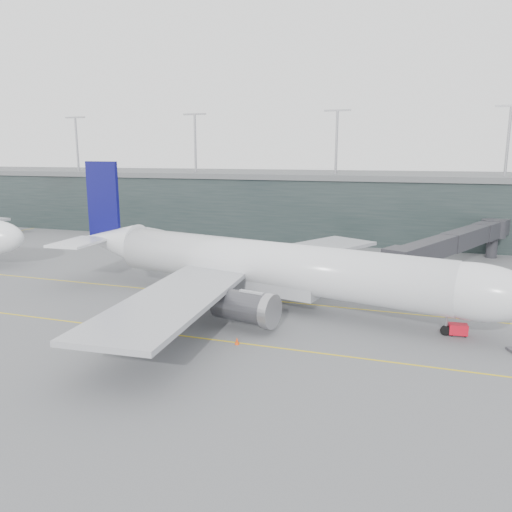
% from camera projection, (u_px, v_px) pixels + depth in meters
% --- Properties ---
extents(ground, '(320.00, 320.00, 0.00)m').
position_uv_depth(ground, '(244.00, 290.00, 73.77)').
color(ground, '#595A5E').
rests_on(ground, ground).
extents(taxiline_a, '(160.00, 0.25, 0.02)m').
position_uv_depth(taxiline_a, '(234.00, 297.00, 70.05)').
color(taxiline_a, gold).
rests_on(taxiline_a, ground).
extents(taxiline_b, '(160.00, 0.25, 0.02)m').
position_uv_depth(taxiline_b, '(182.00, 336.00, 55.19)').
color(taxiline_b, gold).
rests_on(taxiline_b, ground).
extents(taxiline_lead_main, '(0.25, 60.00, 0.02)m').
position_uv_depth(taxiline_lead_main, '(307.00, 264.00, 90.79)').
color(taxiline_lead_main, gold).
rests_on(taxiline_lead_main, ground).
extents(terminal, '(240.00, 36.00, 29.00)m').
position_uv_depth(terminal, '(321.00, 203.00, 126.09)').
color(terminal, '#1C2727').
rests_on(terminal, ground).
extents(main_aircraft, '(65.88, 60.95, 18.60)m').
position_uv_depth(main_aircraft, '(267.00, 266.00, 65.76)').
color(main_aircraft, silver).
rests_on(main_aircraft, ground).
extents(jet_bridge, '(22.77, 45.80, 7.40)m').
position_uv_depth(jet_bridge, '(452.00, 237.00, 87.04)').
color(jet_bridge, '#28282D').
rests_on(jet_bridge, ground).
extents(gse_cart, '(2.07, 1.43, 1.34)m').
position_uv_depth(gse_cart, '(458.00, 329.00, 55.15)').
color(gse_cart, red).
rests_on(gse_cart, ground).
extents(uld_a, '(2.09, 1.69, 1.87)m').
position_uv_depth(uld_a, '(228.00, 266.00, 84.70)').
color(uld_a, '#3C3D42').
rests_on(uld_a, ground).
extents(uld_b, '(2.43, 2.15, 1.86)m').
position_uv_depth(uld_b, '(252.00, 265.00, 86.06)').
color(uld_b, '#3C3D42').
rests_on(uld_b, ground).
extents(uld_c, '(2.06, 1.65, 1.85)m').
position_uv_depth(uld_c, '(267.00, 269.00, 83.14)').
color(uld_c, '#3C3D42').
rests_on(uld_c, ground).
extents(cone_wing_stbd, '(0.50, 0.50, 0.79)m').
position_uv_depth(cone_wing_stbd, '(237.00, 341.00, 52.62)').
color(cone_wing_stbd, '#F9420D').
rests_on(cone_wing_stbd, ground).
extents(cone_wing_port, '(0.46, 0.46, 0.74)m').
position_uv_depth(cone_wing_port, '(327.00, 275.00, 80.97)').
color(cone_wing_port, '#D26B0B').
rests_on(cone_wing_port, ground).
extents(cone_tail, '(0.40, 0.40, 0.64)m').
position_uv_depth(cone_tail, '(167.00, 302.00, 66.67)').
color(cone_tail, '#F6470D').
rests_on(cone_tail, ground).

